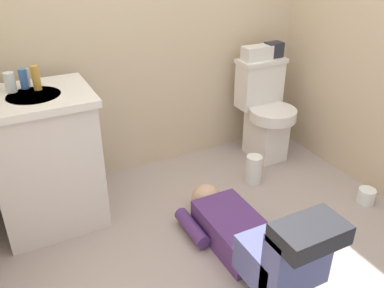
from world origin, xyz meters
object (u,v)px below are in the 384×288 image
at_px(paper_towel_roll, 254,169).
at_px(bottle_blue, 23,79).
at_px(bottle_clear, 10,82).
at_px(tissue_box, 257,53).
at_px(faucet, 28,77).
at_px(bottle_amber, 36,78).
at_px(toilet, 265,111).
at_px(person_plumber, 253,237).
at_px(toilet_paper_roll, 366,196).
at_px(toiletry_bag, 274,50).
at_px(vanity_cabinet, 46,159).

bearing_deg(paper_towel_roll, bottle_blue, 166.24).
bearing_deg(bottle_clear, tissue_box, 3.63).
xyz_separation_m(faucet, bottle_amber, (0.04, -0.09, 0.02)).
bearing_deg(bottle_clear, paper_towel_roll, -12.10).
bearing_deg(tissue_box, toilet, -63.57).
xyz_separation_m(person_plumber, bottle_clear, (-0.95, 0.96, 0.70)).
bearing_deg(toilet_paper_roll, toiletry_bag, 96.71).
height_order(vanity_cabinet, bottle_amber, bottle_amber).
height_order(tissue_box, bottle_blue, bottle_blue).
distance_m(faucet, bottle_blue, 0.04).
bearing_deg(toiletry_bag, toilet, -139.23).
xyz_separation_m(toiletry_bag, bottle_amber, (-1.69, -0.13, 0.08)).
xyz_separation_m(toiletry_bag, bottle_blue, (-1.75, -0.08, 0.07)).
bearing_deg(tissue_box, bottle_amber, -175.08).
height_order(vanity_cabinet, paper_towel_roll, vanity_cabinet).
xyz_separation_m(person_plumber, tissue_box, (0.72, 1.07, 0.62)).
distance_m(bottle_clear, paper_towel_roll, 1.64).
xyz_separation_m(vanity_cabinet, bottle_amber, (0.04, 0.05, 0.47)).
bearing_deg(toilet, person_plumber, -128.13).
bearing_deg(bottle_blue, paper_towel_roll, -13.76).
xyz_separation_m(vanity_cabinet, faucet, (-0.00, 0.14, 0.45)).
bearing_deg(vanity_cabinet, tissue_box, 6.78).
distance_m(bottle_amber, toilet_paper_roll, 2.15).
height_order(bottle_amber, toilet_paper_roll, bottle_amber).
bearing_deg(paper_towel_roll, faucet, 164.66).
bearing_deg(bottle_amber, bottle_clear, 168.42).
height_order(bottle_amber, paper_towel_roll, bottle_amber).
bearing_deg(faucet, tissue_box, 1.72).
relative_size(faucet, bottle_amber, 0.75).
distance_m(toilet, bottle_blue, 1.72).
bearing_deg(paper_towel_roll, toiletry_bag, 45.35).
bearing_deg(bottle_amber, toilet, 1.53).
xyz_separation_m(person_plumber, toilet_paper_roll, (0.98, 0.11, -0.13)).
relative_size(tissue_box, bottle_clear, 2.05).
bearing_deg(vanity_cabinet, paper_towel_roll, -9.55).
height_order(vanity_cabinet, bottle_blue, bottle_blue).
xyz_separation_m(person_plumber, bottle_blue, (-0.88, 0.99, 0.70)).
distance_m(person_plumber, bottle_clear, 1.52).
relative_size(person_plumber, bottle_blue, 9.66).
height_order(toiletry_bag, toilet_paper_roll, toiletry_bag).
height_order(vanity_cabinet, tissue_box, tissue_box).
relative_size(faucet, toiletry_bag, 0.81).
bearing_deg(bottle_clear, bottle_amber, -11.58).
height_order(vanity_cabinet, bottle_clear, bottle_clear).
bearing_deg(bottle_amber, toiletry_bag, 4.49).
relative_size(person_plumber, toiletry_bag, 8.59).
height_order(person_plumber, tissue_box, tissue_box).
relative_size(vanity_cabinet, bottle_blue, 7.44).
bearing_deg(toiletry_bag, bottle_amber, -175.51).
bearing_deg(toiletry_bag, person_plumber, -129.25).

